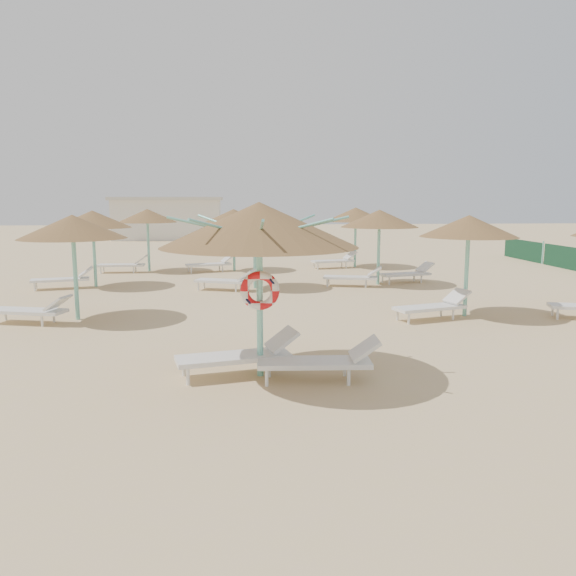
{
  "coord_description": "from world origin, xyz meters",
  "views": [
    {
      "loc": [
        -0.55,
        -9.58,
        3.07
      ],
      "look_at": [
        0.43,
        1.57,
        1.3
      ],
      "focal_mm": 35.0,
      "sensor_mm": 36.0,
      "label": 1
    }
  ],
  "objects": [
    {
      "name": "ground",
      "position": [
        0.0,
        0.0,
        0.0
      ],
      "size": [
        120.0,
        120.0,
        0.0
      ],
      "primitive_type": "plane",
      "color": "tan",
      "rests_on": "ground"
    },
    {
      "name": "main_palapa",
      "position": [
        -0.2,
        -0.04,
        2.64
      ],
      "size": [
        3.38,
        3.38,
        3.03
      ],
      "color": "#77CFBD",
      "rests_on": "ground"
    },
    {
      "name": "palapa_field",
      "position": [
        1.06,
        10.09,
        2.32
      ],
      "size": [
        18.58,
        14.05,
        2.71
      ],
      "color": "#77CFBD",
      "rests_on": "ground"
    },
    {
      "name": "service_hut",
      "position": [
        -6.0,
        35.0,
        1.64
      ],
      "size": [
        8.4,
        4.4,
        3.25
      ],
      "color": "silver",
      "rests_on": "ground"
    },
    {
      "name": "lounger_main_a",
      "position": [
        -0.53,
        0.01,
        0.37
      ],
      "size": [
        2.22,
        1.1,
        0.78
      ],
      "rotation": [
        0.0,
        0.0,
        0.22
      ],
      "color": "white",
      "rests_on": "ground"
    },
    {
      "name": "lounger_main_b",
      "position": [
        0.84,
        -0.43,
        0.36
      ],
      "size": [
        2.1,
        0.73,
        0.75
      ],
      "rotation": [
        0.0,
        0.0,
        -0.06
      ],
      "color": "white",
      "rests_on": "ground"
    }
  ]
}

